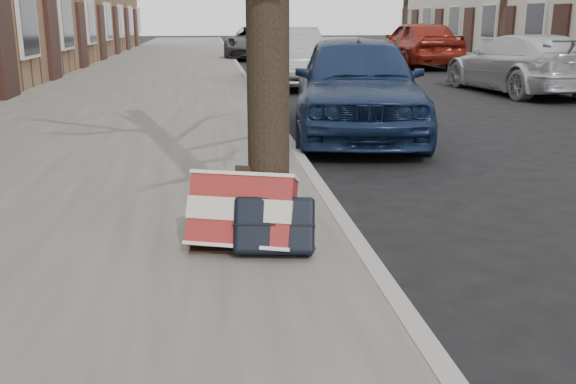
{
  "coord_description": "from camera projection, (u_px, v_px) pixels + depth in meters",
  "views": [
    {
      "loc": [
        -2.26,
        -3.29,
        1.64
      ],
      "look_at": [
        -1.76,
        0.8,
        0.52
      ],
      "focal_mm": 40.0,
      "sensor_mm": 36.0,
      "label": 1
    }
  ],
  "objects": [
    {
      "name": "near_sidewalk",
      "position": [
        156.0,
        77.0,
        17.76
      ],
      "size": [
        5.0,
        70.0,
        0.12
      ],
      "primitive_type": "cube",
      "color": "slate",
      "rests_on": "ground"
    },
    {
      "name": "far_sidewalk",
      "position": [
        548.0,
        73.0,
        19.11
      ],
      "size": [
        4.0,
        70.0,
        0.12
      ],
      "primitive_type": "cube",
      "color": "#66645D",
      "rests_on": "ground"
    },
    {
      "name": "dirt_patch",
      "position": [
        249.0,
        230.0,
        4.72
      ],
      "size": [
        0.85,
        0.85,
        0.02
      ],
      "primitive_type": "cube",
      "color": "black",
      "rests_on": "near_sidewalk"
    },
    {
      "name": "suitcase_red",
      "position": [
        242.0,
        212.0,
        4.28
      ],
      "size": [
        0.78,
        0.58,
        0.54
      ],
      "primitive_type": "cube",
      "rotation": [
        -0.42,
        0.0,
        -0.32
      ],
      "color": "maroon",
      "rests_on": "near_sidewalk"
    },
    {
      "name": "suitcase_navy",
      "position": [
        275.0,
        225.0,
        4.21
      ],
      "size": [
        0.57,
        0.39,
        0.41
      ],
      "primitive_type": "cube",
      "rotation": [
        -0.42,
        0.0,
        -0.15
      ],
      "color": "black",
      "rests_on": "near_sidewalk"
    },
    {
      "name": "car_near_front",
      "position": [
        356.0,
        85.0,
        9.08
      ],
      "size": [
        2.34,
        4.48,
        1.46
      ],
      "primitive_type": "imported",
      "rotation": [
        0.0,
        0.0,
        -0.15
      ],
      "color": "#152445",
      "rests_on": "ground"
    },
    {
      "name": "car_near_mid",
      "position": [
        288.0,
        57.0,
        15.86
      ],
      "size": [
        1.56,
        4.34,
        1.42
      ],
      "primitive_type": "imported",
      "rotation": [
        0.0,
        0.0,
        -0.01
      ],
      "color": "#999B9F",
      "rests_on": "ground"
    },
    {
      "name": "car_near_back",
      "position": [
        256.0,
        42.0,
        26.31
      ],
      "size": [
        2.96,
        5.07,
        1.32
      ],
      "primitive_type": "imported",
      "rotation": [
        0.0,
        0.0,
        -0.17
      ],
      "color": "#3B3A40",
      "rests_on": "ground"
    },
    {
      "name": "car_far_front",
      "position": [
        520.0,
        64.0,
        14.31
      ],
      "size": [
        2.22,
        4.63,
        1.3
      ],
      "primitive_type": "imported",
      "rotation": [
        0.0,
        0.0,
        3.23
      ],
      "color": "#B7B9C0",
      "rests_on": "ground"
    },
    {
      "name": "car_far_back",
      "position": [
        417.0,
        44.0,
        21.83
      ],
      "size": [
        2.1,
        4.72,
        1.58
      ],
      "primitive_type": "imported",
      "rotation": [
        0.0,
        0.0,
        3.19
      ],
      "color": "maroon",
      "rests_on": "ground"
    }
  ]
}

